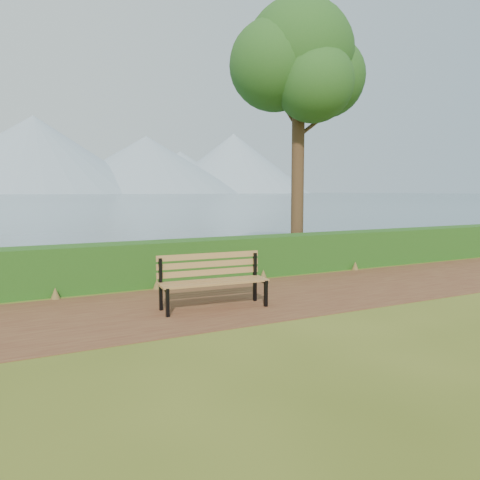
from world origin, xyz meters
TOP-DOWN VIEW (x-y plane):
  - ground at (0.00, 0.00)m, footprint 140.00×140.00m
  - path at (0.00, 0.30)m, footprint 40.00×3.40m
  - hedge at (0.00, 2.60)m, footprint 32.00×0.85m
  - water at (0.00, 260.00)m, footprint 700.00×510.00m
  - bench at (-0.65, 0.02)m, footprint 2.04×0.73m
  - tree at (3.67, 3.69)m, footprint 4.09×3.45m

SIDE VIEW (x-z plane):
  - ground at x=0.00m, z-range 0.00..0.00m
  - path at x=0.00m, z-range 0.00..0.01m
  - water at x=0.00m, z-range 0.00..0.01m
  - hedge at x=0.00m, z-range 0.00..1.00m
  - bench at x=-0.65m, z-range 0.08..1.08m
  - tree at x=3.67m, z-range 1.92..9.79m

